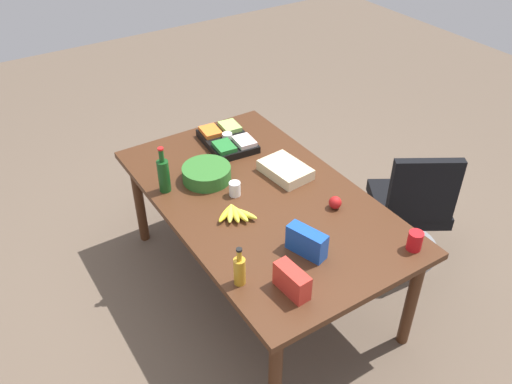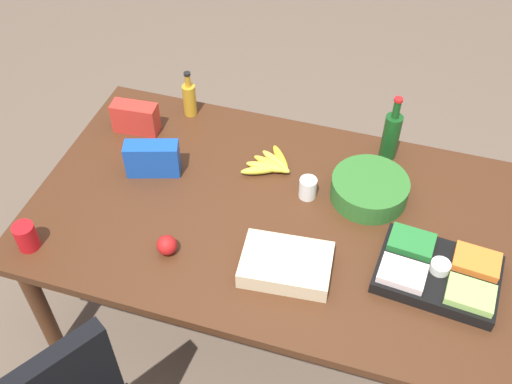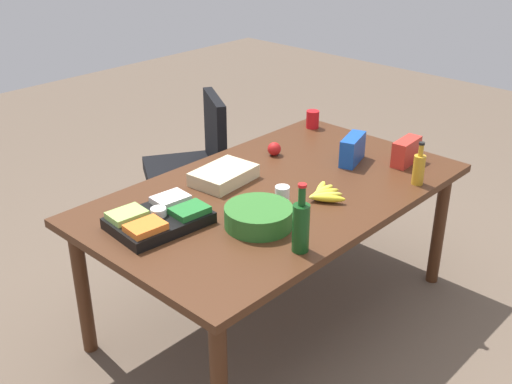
% 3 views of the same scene
% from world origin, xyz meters
% --- Properties ---
extents(ground_plane, '(10.00, 10.00, 0.00)m').
position_xyz_m(ground_plane, '(0.00, 0.00, 0.00)').
color(ground_plane, brown).
extents(conference_table, '(1.92, 1.13, 0.75)m').
position_xyz_m(conference_table, '(0.00, 0.00, 0.68)').
color(conference_table, '#472614').
rests_on(conference_table, ground).
extents(office_chair, '(0.66, 0.66, 0.93)m').
position_xyz_m(office_chair, '(0.31, 1.02, 0.36)').
color(office_chair, gray).
rests_on(office_chair, ground).
extents(banana_bunch, '(0.21, 0.22, 0.04)m').
position_xyz_m(banana_bunch, '(0.08, -0.23, 0.77)').
color(banana_bunch, yellow).
rests_on(banana_bunch, conference_table).
extents(paper_cup, '(0.07, 0.07, 0.09)m').
position_xyz_m(paper_cup, '(-0.10, -0.12, 0.79)').
color(paper_cup, white).
rests_on(paper_cup, conference_table).
extents(chip_bag_blue, '(0.23, 0.14, 0.15)m').
position_xyz_m(chip_bag_blue, '(0.55, -0.07, 0.82)').
color(chip_bag_blue, '#174AAE').
rests_on(chip_bag_blue, conference_table).
extents(dressing_bottle, '(0.07, 0.07, 0.23)m').
position_xyz_m(dressing_bottle, '(0.54, -0.48, 0.83)').
color(dressing_bottle, '#C18C21').
rests_on(dressing_bottle, conference_table).
extents(salad_bowl, '(0.38, 0.38, 0.09)m').
position_xyz_m(salad_bowl, '(-0.33, -0.19, 0.79)').
color(salad_bowl, '#2E6A28').
rests_on(salad_bowl, conference_table).
extents(chip_bag_red, '(0.21, 0.10, 0.14)m').
position_xyz_m(chip_bag_red, '(0.73, -0.29, 0.82)').
color(chip_bag_red, red).
rests_on(chip_bag_red, conference_table).
extents(sheet_cake, '(0.34, 0.25, 0.07)m').
position_xyz_m(sheet_cake, '(-0.11, 0.26, 0.78)').
color(sheet_cake, beige).
rests_on(sheet_cake, conference_table).
extents(wine_bottle, '(0.08, 0.08, 0.30)m').
position_xyz_m(wine_bottle, '(-0.37, -0.46, 0.86)').
color(wine_bottle, '#144519').
rests_on(wine_bottle, conference_table).
extents(veggie_tray, '(0.45, 0.34, 0.09)m').
position_xyz_m(veggie_tray, '(-0.64, 0.14, 0.78)').
color(veggie_tray, black).
rests_on(veggie_tray, conference_table).
extents(red_solo_cup, '(0.09, 0.09, 0.11)m').
position_xyz_m(red_solo_cup, '(0.83, 0.43, 0.80)').
color(red_solo_cup, red).
rests_on(red_solo_cup, conference_table).
extents(apple_red, '(0.09, 0.09, 0.08)m').
position_xyz_m(apple_red, '(0.33, 0.31, 0.79)').
color(apple_red, '#B51818').
rests_on(apple_red, conference_table).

